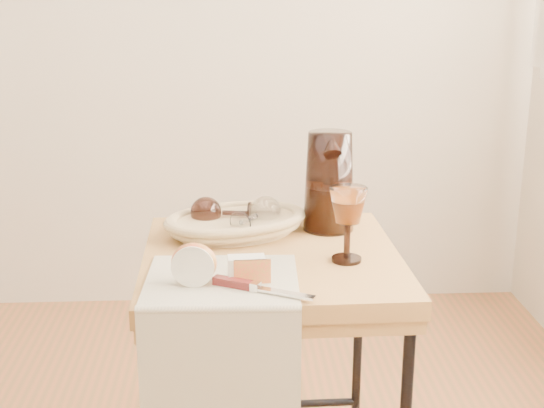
{
  "coord_description": "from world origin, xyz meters",
  "views": [
    {
      "loc": [
        0.6,
        -1.13,
        1.29
      ],
      "look_at": [
        0.68,
        0.39,
        0.84
      ],
      "focal_mm": 49.05,
      "sensor_mm": 36.0,
      "label": 1
    }
  ],
  "objects_px": {
    "bread_basket": "(236,225)",
    "pitcher": "(329,181)",
    "side_table": "(272,396)",
    "goblet_lying_b": "(255,216)",
    "apple_half": "(194,263)",
    "goblet_lying_a": "(225,213)",
    "wine_goblet": "(348,224)",
    "table_knife": "(259,287)",
    "tea_towel": "(222,281)"
  },
  "relations": [
    {
      "from": "apple_half",
      "to": "side_table",
      "type": "bearing_deg",
      "value": 51.58
    },
    {
      "from": "wine_goblet",
      "to": "apple_half",
      "type": "xyz_separation_m",
      "value": [
        -0.32,
        -0.12,
        -0.04
      ]
    },
    {
      "from": "goblet_lying_b",
      "to": "goblet_lying_a",
      "type": "bearing_deg",
      "value": 102.49
    },
    {
      "from": "goblet_lying_b",
      "to": "pitcher",
      "type": "xyz_separation_m",
      "value": [
        0.18,
        0.05,
        0.07
      ]
    },
    {
      "from": "side_table",
      "to": "wine_goblet",
      "type": "bearing_deg",
      "value": -19.34
    },
    {
      "from": "wine_goblet",
      "to": "bread_basket",
      "type": "bearing_deg",
      "value": 141.0
    },
    {
      "from": "tea_towel",
      "to": "table_knife",
      "type": "relative_size",
      "value": 1.48
    },
    {
      "from": "side_table",
      "to": "goblet_lying_a",
      "type": "distance_m",
      "value": 0.45
    },
    {
      "from": "goblet_lying_a",
      "to": "wine_goblet",
      "type": "bearing_deg",
      "value": 151.31
    },
    {
      "from": "side_table",
      "to": "pitcher",
      "type": "height_order",
      "value": "pitcher"
    },
    {
      "from": "wine_goblet",
      "to": "table_knife",
      "type": "xyz_separation_m",
      "value": [
        -0.19,
        -0.17,
        -0.07
      ]
    },
    {
      "from": "tea_towel",
      "to": "pitcher",
      "type": "relative_size",
      "value": 1.09
    },
    {
      "from": "side_table",
      "to": "bread_basket",
      "type": "height_order",
      "value": "bread_basket"
    },
    {
      "from": "side_table",
      "to": "wine_goblet",
      "type": "relative_size",
      "value": 4.32
    },
    {
      "from": "bread_basket",
      "to": "wine_goblet",
      "type": "height_order",
      "value": "wine_goblet"
    },
    {
      "from": "side_table",
      "to": "tea_towel",
      "type": "height_order",
      "value": "tea_towel"
    },
    {
      "from": "apple_half",
      "to": "goblet_lying_a",
      "type": "bearing_deg",
      "value": 84.26
    },
    {
      "from": "pitcher",
      "to": "table_knife",
      "type": "distance_m",
      "value": 0.44
    },
    {
      "from": "bread_basket",
      "to": "table_knife",
      "type": "height_order",
      "value": "bread_basket"
    },
    {
      "from": "goblet_lying_b",
      "to": "pitcher",
      "type": "distance_m",
      "value": 0.2
    },
    {
      "from": "side_table",
      "to": "table_knife",
      "type": "height_order",
      "value": "table_knife"
    },
    {
      "from": "bread_basket",
      "to": "wine_goblet",
      "type": "relative_size",
      "value": 1.84
    },
    {
      "from": "pitcher",
      "to": "table_knife",
      "type": "xyz_separation_m",
      "value": [
        -0.18,
        -0.39,
        -0.11
      ]
    },
    {
      "from": "tea_towel",
      "to": "bread_basket",
      "type": "height_order",
      "value": "bread_basket"
    },
    {
      "from": "tea_towel",
      "to": "goblet_lying_a",
      "type": "height_order",
      "value": "goblet_lying_a"
    },
    {
      "from": "tea_towel",
      "to": "apple_half",
      "type": "relative_size",
      "value": 3.36
    },
    {
      "from": "goblet_lying_a",
      "to": "goblet_lying_b",
      "type": "bearing_deg",
      "value": 165.56
    },
    {
      "from": "side_table",
      "to": "table_knife",
      "type": "distance_m",
      "value": 0.44
    },
    {
      "from": "apple_half",
      "to": "goblet_lying_b",
      "type": "bearing_deg",
      "value": 70.48
    },
    {
      "from": "bread_basket",
      "to": "goblet_lying_a",
      "type": "height_order",
      "value": "goblet_lying_a"
    },
    {
      "from": "goblet_lying_a",
      "to": "table_knife",
      "type": "height_order",
      "value": "goblet_lying_a"
    },
    {
      "from": "side_table",
      "to": "goblet_lying_a",
      "type": "height_order",
      "value": "goblet_lying_a"
    },
    {
      "from": "bread_basket",
      "to": "pitcher",
      "type": "distance_m",
      "value": 0.25
    },
    {
      "from": "side_table",
      "to": "goblet_lying_b",
      "type": "height_order",
      "value": "goblet_lying_b"
    },
    {
      "from": "goblet_lying_a",
      "to": "wine_goblet",
      "type": "distance_m",
      "value": 0.34
    },
    {
      "from": "bread_basket",
      "to": "apple_half",
      "type": "distance_m",
      "value": 0.32
    },
    {
      "from": "side_table",
      "to": "table_knife",
      "type": "xyz_separation_m",
      "value": [
        -0.04,
        -0.22,
        0.37
      ]
    },
    {
      "from": "wine_goblet",
      "to": "tea_towel",
      "type": "bearing_deg",
      "value": -158.71
    },
    {
      "from": "pitcher",
      "to": "wine_goblet",
      "type": "bearing_deg",
      "value": -89.63
    },
    {
      "from": "goblet_lying_b",
      "to": "table_knife",
      "type": "relative_size",
      "value": 0.59
    },
    {
      "from": "tea_towel",
      "to": "apple_half",
      "type": "xyz_separation_m",
      "value": [
        -0.05,
        -0.02,
        0.04
      ]
    },
    {
      "from": "goblet_lying_b",
      "to": "apple_half",
      "type": "xyz_separation_m",
      "value": [
        -0.13,
        -0.29,
        -0.0
      ]
    },
    {
      "from": "side_table",
      "to": "goblet_lying_b",
      "type": "relative_size",
      "value": 5.9
    },
    {
      "from": "side_table",
      "to": "tea_towel",
      "type": "distance_m",
      "value": 0.41
    },
    {
      "from": "goblet_lying_a",
      "to": "apple_half",
      "type": "distance_m",
      "value": 0.33
    },
    {
      "from": "goblet_lying_a",
      "to": "wine_goblet",
      "type": "xyz_separation_m",
      "value": [
        0.26,
        -0.2,
        0.03
      ]
    },
    {
      "from": "goblet_lying_b",
      "to": "pitcher",
      "type": "height_order",
      "value": "pitcher"
    },
    {
      "from": "bread_basket",
      "to": "tea_towel",
      "type": "bearing_deg",
      "value": -115.08
    },
    {
      "from": "tea_towel",
      "to": "pitcher",
      "type": "distance_m",
      "value": 0.43
    },
    {
      "from": "goblet_lying_a",
      "to": "pitcher",
      "type": "relative_size",
      "value": 0.44
    }
  ]
}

